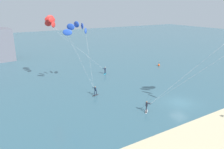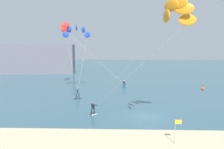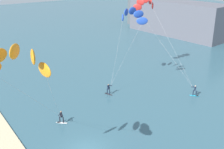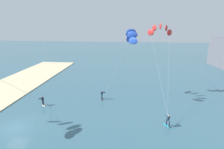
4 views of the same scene
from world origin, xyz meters
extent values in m
plane|color=#386070|center=(0.00, 0.00, 0.00)|extent=(240.00, 240.00, 0.00)
ellipsoid|color=white|center=(-6.68, 0.47, 0.04)|extent=(1.30, 1.33, 0.08)
cube|color=black|center=(-6.96, 0.17, 0.09)|extent=(0.40, 0.40, 0.02)
cylinder|color=black|center=(-6.53, 0.63, 0.47)|extent=(0.14, 0.14, 0.78)
cylinder|color=black|center=(-6.83, 0.31, 0.47)|extent=(0.14, 0.14, 0.78)
cube|color=black|center=(-6.68, 0.47, 1.16)|extent=(0.44, 0.44, 0.63)
sphere|color=#9E7051|center=(-6.68, 0.47, 1.58)|extent=(0.20, 0.20, 0.20)
cylinder|color=black|center=(-6.25, 0.12, 1.31)|extent=(0.45, 0.37, 0.03)
cylinder|color=black|center=(-6.40, 0.38, 1.34)|extent=(0.60, 0.26, 0.15)
cylinder|color=black|center=(-6.53, 0.21, 1.34)|extent=(0.37, 0.57, 0.15)
ellipsoid|color=orange|center=(0.66, -8.16, 11.19)|extent=(0.51, 1.83, 1.10)
ellipsoid|color=orange|center=(1.15, -7.56, 12.17)|extent=(1.14, 1.74, 1.10)
ellipsoid|color=orange|center=(1.97, -6.54, 12.55)|extent=(1.61, 1.39, 1.10)
ellipsoid|color=orange|center=(2.80, -5.52, 12.17)|extent=(1.83, 0.82, 1.10)
ellipsoid|color=orange|center=(3.29, -4.93, 11.19)|extent=(1.83, 0.51, 1.10)
cylinder|color=#B2B2B7|center=(-2.79, -4.02, 6.10)|extent=(6.93, 8.30, 9.59)
cylinder|color=#B2B2B7|center=(-1.48, -2.40, 6.10)|extent=(9.55, 5.07, 9.59)
ellipsoid|color=#23ADD1|center=(-2.51, 20.08, 0.04)|extent=(1.38, 1.24, 0.08)
cube|color=black|center=(-2.20, 20.34, 0.09)|extent=(0.40, 0.40, 0.02)
cylinder|color=#192338|center=(-2.68, 19.93, 0.47)|extent=(0.14, 0.14, 0.78)
cylinder|color=#192338|center=(-2.35, 20.22, 0.47)|extent=(0.14, 0.14, 0.78)
cube|color=#192338|center=(-2.51, 20.08, 1.16)|extent=(0.44, 0.44, 0.63)
sphere|color=beige|center=(-2.51, 20.08, 1.58)|extent=(0.20, 0.20, 0.20)
cylinder|color=black|center=(-3.06, 20.07, 1.31)|extent=(0.55, 0.04, 0.03)
cylinder|color=#192338|center=(-2.79, 19.96, 1.34)|extent=(0.59, 0.31, 0.15)
cylinder|color=#192338|center=(-2.79, 20.18, 1.34)|extent=(0.59, 0.30, 0.15)
ellipsoid|color=red|center=(-14.24, 21.62, 11.74)|extent=(1.25, 1.24, 1.10)
ellipsoid|color=red|center=(-14.24, 21.01, 12.52)|extent=(1.46, 0.83, 1.10)
ellipsoid|color=red|center=(-14.23, 19.96, 12.82)|extent=(1.44, 0.33, 1.10)
ellipsoid|color=red|center=(-14.22, 18.92, 12.52)|extent=(1.45, 0.86, 1.10)
ellipsoid|color=red|center=(-14.21, 18.31, 11.74)|extent=(1.24, 1.25, 1.10)
cylinder|color=#B2B2B7|center=(-8.65, 20.84, 6.38)|extent=(11.19, 1.56, 10.15)
cylinder|color=#B2B2B7|center=(-8.64, 19.19, 6.38)|extent=(11.16, 1.78, 10.15)
ellipsoid|color=#333338|center=(-10.26, 9.89, 0.04)|extent=(1.54, 0.78, 0.08)
cube|color=black|center=(-10.65, 9.76, 0.09)|extent=(0.35, 0.36, 0.02)
cylinder|color=#192338|center=(-10.05, 9.95, 0.47)|extent=(0.14, 0.14, 0.78)
cylinder|color=#192338|center=(-10.47, 9.82, 0.47)|extent=(0.14, 0.14, 0.78)
cube|color=#192338|center=(-10.26, 9.89, 1.16)|extent=(0.39, 0.38, 0.63)
sphere|color=#9E7051|center=(-10.26, 9.89, 1.58)|extent=(0.20, 0.20, 0.20)
cylinder|color=black|center=(-10.36, 10.43, 1.31)|extent=(0.13, 0.55, 0.03)
cylinder|color=#192338|center=(-10.42, 10.14, 1.34)|extent=(0.40, 0.56, 0.15)
cylinder|color=#192338|center=(-10.20, 10.18, 1.34)|extent=(0.21, 0.61, 0.15)
ellipsoid|color=blue|center=(-9.29, 15.17, 10.64)|extent=(1.20, 1.54, 1.10)
ellipsoid|color=blue|center=(-9.98, 15.04, 11.54)|extent=(0.66, 1.69, 1.10)
ellipsoid|color=blue|center=(-11.16, 14.82, 11.88)|extent=(0.61, 1.69, 1.10)
ellipsoid|color=blue|center=(-12.34, 14.61, 11.54)|extent=(1.17, 1.56, 1.10)
ellipsoid|color=blue|center=(-13.04, 14.48, 10.64)|extent=(1.54, 1.20, 1.10)
cylinder|color=#B2B2B7|center=(-9.82, 12.80, 5.83)|extent=(1.08, 4.76, 9.04)
cylinder|color=#B2B2B7|center=(-11.70, 12.45, 5.83)|extent=(2.70, 4.08, 9.04)
sphere|color=#EA5119|center=(13.00, 18.91, 0.28)|extent=(0.56, 0.56, 0.56)
cylinder|color=#262628|center=(13.00, 18.91, 0.91)|extent=(0.06, 0.06, 0.70)
sphere|color=#F2F2CC|center=(13.00, 18.91, 1.32)|extent=(0.12, 0.12, 0.12)
cylinder|color=gray|center=(1.57, -8.62, 1.26)|extent=(0.05, 0.05, 2.20)
cube|color=yellow|center=(1.85, -8.62, 2.14)|extent=(0.52, 0.03, 0.36)
cube|color=slate|center=(-31.94, 46.92, 4.49)|extent=(28.26, 10.89, 8.98)
cube|color=slate|center=(-34.06, 51.59, 1.87)|extent=(17.09, 13.73, 3.74)
cube|color=#565B60|center=(-41.31, 48.41, 3.98)|extent=(19.99, 10.02, 7.97)
camera|label=1|loc=(-26.30, -21.88, 14.90)|focal=35.11mm
camera|label=2|loc=(-3.15, -29.50, 8.75)|focal=39.44mm
camera|label=3|loc=(22.42, -12.23, 18.54)|focal=46.43mm
camera|label=4|loc=(18.75, 14.97, 13.11)|focal=28.04mm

